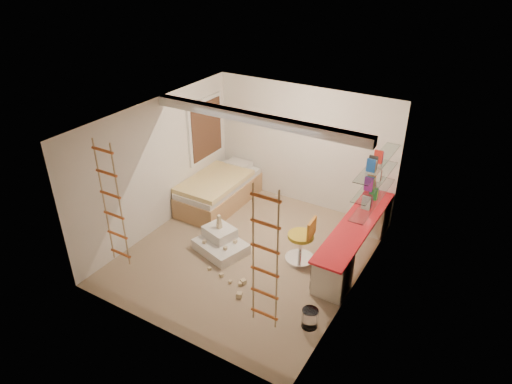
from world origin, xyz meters
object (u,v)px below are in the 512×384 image
Objects in this scene: swivel_chair at (302,245)px; bed at (219,190)px; desk at (355,239)px; play_platform at (221,243)px.

bed is at bearing 159.28° from swivel_chair.
bed is 2.22× the size of swivel_chair.
desk reaches higher than play_platform.
bed is 2.59m from swivel_chair.
swivel_chair is at bearing 18.17° from play_platform.
play_platform is at bearing -161.83° from swivel_chair.
play_platform is at bearing -54.55° from bed.
desk is 1.40× the size of bed.
swivel_chair is 0.85× the size of play_platform.
bed is at bearing 125.45° from play_platform.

